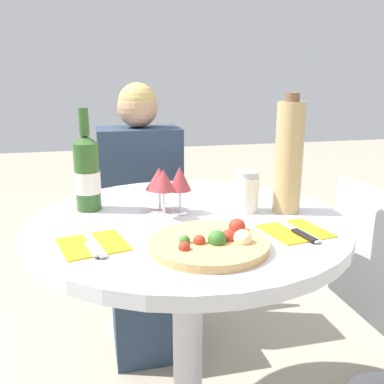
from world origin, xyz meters
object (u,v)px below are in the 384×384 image
Objects in this scene: wine_bottle at (87,173)px; chair_behind_diner at (141,241)px; dining_table at (187,269)px; tall_carafe at (289,157)px; seated_diner at (144,232)px; pizza_large at (211,243)px.

chair_behind_diner is at bearing 71.22° from wine_bottle.
dining_table is 2.61× the size of tall_carafe.
seated_diner reaches higher than wine_bottle.
dining_table is 0.44m from tall_carafe.
wine_bottle is at bearing 165.05° from tall_carafe.
tall_carafe reaches higher than pizza_large.
seated_diner is 4.03× the size of pizza_large.
dining_table is 3.19× the size of pizza_large.
wine_bottle is 0.59m from tall_carafe.
dining_table is 0.29m from pizza_large.
seated_diner is at bearing 66.39° from wine_bottle.
pizza_large reaches higher than dining_table.
seated_diner is (-0.05, 0.64, -0.11)m from dining_table.
wine_bottle reaches higher than chair_behind_diner.
tall_carafe is at bearing -14.95° from wine_bottle.
pizza_large is 0.40m from tall_carafe.
chair_behind_diner reaches higher than pizza_large.
dining_table is 1.08× the size of chair_behind_diner.
wine_bottle is (-0.28, 0.38, 0.10)m from pizza_large.
seated_diner is 0.92m from pizza_large.
wine_bottle is at bearing 66.39° from seated_diner.
chair_behind_diner is 2.94× the size of pizza_large.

